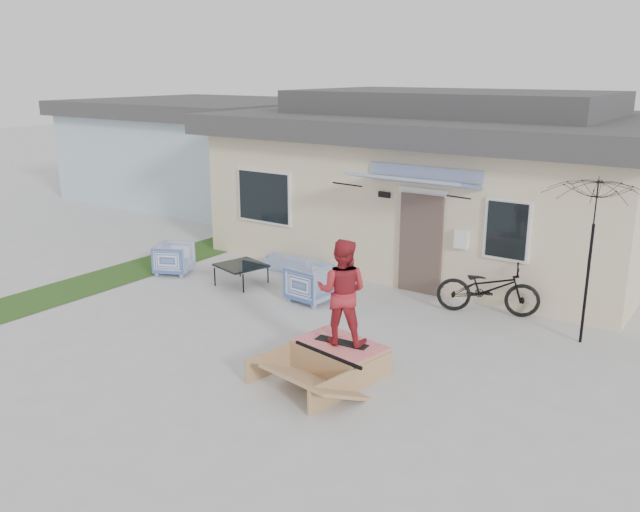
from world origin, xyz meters
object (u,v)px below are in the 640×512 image
Objects in this scene: bicycle at (489,283)px; coffee_table at (241,274)px; patio_umbrella at (591,245)px; skateboard at (342,342)px; skate_ramp at (339,357)px; armchair_right at (311,281)px; skater at (342,290)px; loveseat at (295,260)px; armchair_left at (174,257)px.

coffee_table is at bearing 85.67° from bicycle.
patio_umbrella is 4.50m from skateboard.
bicycle reaches higher than skate_ramp.
skater reaches higher than armchair_right.
skate_ramp is 0.25m from skateboard.
coffee_table is at bearing -172.30° from patio_umbrella.
loveseat is 2.77m from armchair_left.
skater is at bearing 90.00° from skate_ramp.
skater reaches higher than loveseat.
patio_umbrella reaches higher than loveseat.
patio_umbrella is (8.76, 1.21, 1.36)m from armchair_left.
armchair_right is 0.47× the size of skate_ramp.
patio_umbrella is (5.06, 0.95, 1.33)m from armchair_right.
bicycle is (6.90, 1.63, 0.23)m from armchair_left.
armchair_right is 3.28m from skate_ramp.
armchair_right is 3.25m from skateboard.
armchair_right is at bearing -0.30° from coffee_table.
skateboard is 0.52× the size of skater.
armchair_left is 7.09m from bicycle.
armchair_right is 0.98× the size of skateboard.
patio_umbrella is 1.33× the size of skater.
skater is (5.95, -2.07, 0.94)m from armchair_left.
bicycle is at bearing -101.57° from armchair_left.
bicycle is 3.82m from skateboard.
armchair_right reaches higher than coffee_table.
patio_umbrella reaches higher than armchair_right.
bicycle reaches higher than armchair_left.
coffee_table is 7.18m from patio_umbrella.
skate_ramp is 2.08× the size of skateboard.
armchair_left is at bearing -172.11° from patio_umbrella.
coffee_table is 4.89m from skater.
armchair_right is 0.43× the size of bicycle.
loveseat is 1.48m from coffee_table.
patio_umbrella is (1.86, -0.41, 1.13)m from bicycle.
skate_ramp is (3.76, -3.82, -0.06)m from loveseat.
patio_umbrella is at bearing -121.69° from bicycle.
bicycle reaches higher than coffee_table.
skate_ramp is (5.95, -2.12, -0.17)m from armchair_left.
armchair_left is at bearing 84.06° from bicycle.
skateboard is at bearing 135.52° from loveseat.
armchair_left reaches higher than coffee_table.
coffee_table is 4.77m from skateboard.
loveseat is at bearing -128.66° from armchair_right.
skater is (-0.95, -3.70, 0.71)m from bicycle.
armchair_right is 3.49m from bicycle.
skater is (0.00, 0.00, 0.85)m from skateboard.
skate_ramp is at bearing 60.71° from skater.
loveseat is 1.72× the size of armchair_right.
armchair_right is at bearing 129.28° from skateboard.
armchair_left is 6.37m from skater.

